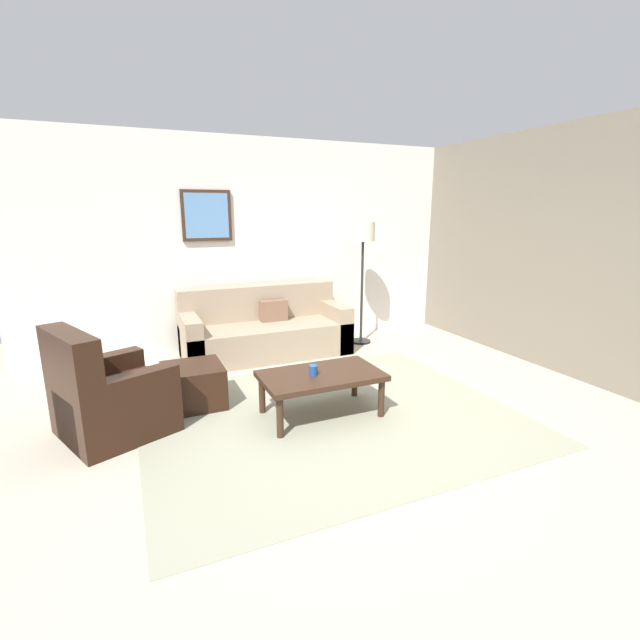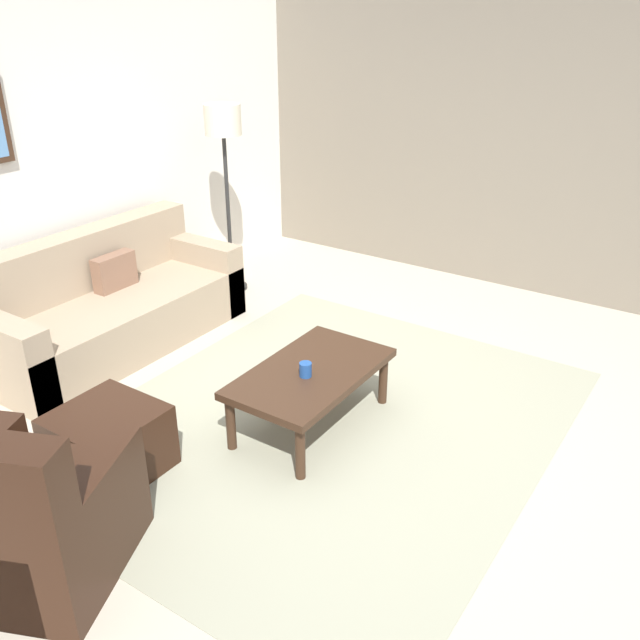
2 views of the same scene
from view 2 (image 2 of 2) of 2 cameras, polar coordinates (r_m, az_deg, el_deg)
name	(u,v)px [view 2 (image 2 of 2)]	position (r m, az deg, el deg)	size (l,w,h in m)	color
ground_plane	(325,422)	(4.52, 0.44, -8.60)	(8.00, 8.00, 0.00)	#B2A893
rear_partition	(41,162)	(5.72, -22.38, 12.20)	(6.00, 0.12, 2.80)	silver
stone_feature_panel	(508,136)	(6.56, 15.52, 14.66)	(0.12, 5.20, 2.80)	slate
area_rug	(325,422)	(4.52, 0.44, -8.56)	(3.33, 2.73, 0.01)	gray
couch_main	(105,308)	(5.66, -17.60, 0.95)	(2.13, 0.90, 0.88)	gray
armchair_leather	(25,527)	(3.57, -23.55, -15.68)	(1.05, 1.05, 0.95)	black
ottoman	(109,442)	(4.18, -17.32, -9.79)	(0.56, 0.56, 0.40)	black
coffee_table	(311,377)	(4.31, -0.77, -4.78)	(1.10, 0.64, 0.41)	#382316
cup	(306,370)	(4.20, -1.23, -4.19)	(0.08, 0.08, 0.09)	#1E478C
lamp_standing	(224,140)	(6.19, -8.09, 14.78)	(0.32, 0.32, 1.71)	black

